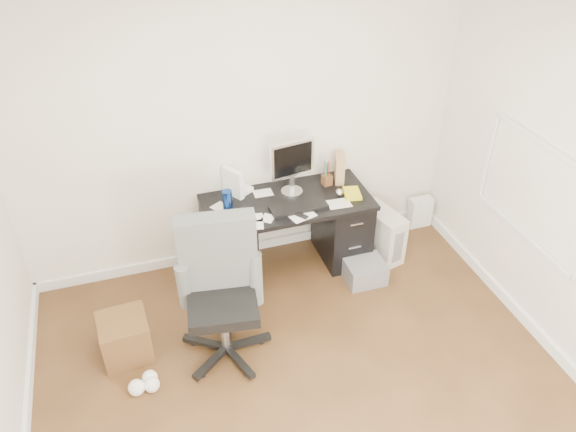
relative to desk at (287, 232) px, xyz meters
name	(u,v)px	position (x,y,z in m)	size (l,w,h in m)	color
ground	(317,413)	(-0.30, -1.65, -0.40)	(4.00, 4.00, 0.00)	#412915
room_shell	(330,225)	(-0.27, -1.62, 1.26)	(4.02, 4.02, 2.71)	beige
desk	(287,232)	(0.00, 0.00, 0.00)	(1.50, 0.70, 0.75)	black
loose_papers	(267,207)	(-0.20, -0.05, 0.35)	(1.10, 0.60, 0.00)	white
lcd_monitor	(292,167)	(0.08, 0.11, 0.61)	(0.41, 0.24, 0.52)	silver
keyboard	(299,207)	(0.06, -0.16, 0.36)	(0.50, 0.17, 0.03)	black
computer_mouse	(339,192)	(0.47, -0.07, 0.38)	(0.07, 0.07, 0.07)	silver
travel_mug	(227,201)	(-0.54, 0.01, 0.45)	(0.09, 0.09, 0.20)	navy
white_binder	(233,183)	(-0.43, 0.23, 0.48)	(0.10, 0.23, 0.26)	white
magazine_file	(340,168)	(0.57, 0.18, 0.48)	(0.11, 0.22, 0.25)	#9F814C
pen_cup	(327,173)	(0.43, 0.14, 0.47)	(0.10, 0.10, 0.24)	brown
yellow_book	(353,193)	(0.59, -0.10, 0.37)	(0.15, 0.20, 0.03)	yellow
paper_remote	(302,214)	(0.05, -0.26, 0.36)	(0.22, 0.18, 0.02)	white
office_chair	(222,297)	(-0.80, -0.88, 0.20)	(0.68, 0.68, 1.20)	#4C4E4C
pc_tower	(381,233)	(0.92, -0.11, -0.15)	(0.22, 0.50, 0.50)	#BCB7AA
shopping_bag	(420,212)	(1.53, 0.21, -0.24)	(0.24, 0.17, 0.33)	silver
wicker_basket	(125,338)	(-1.55, -0.66, -0.21)	(0.37, 0.37, 0.37)	#472A15
desk_printer	(365,271)	(0.62, -0.42, -0.29)	(0.36, 0.29, 0.21)	#5E5E62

